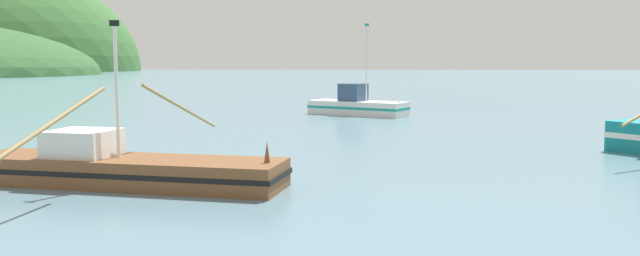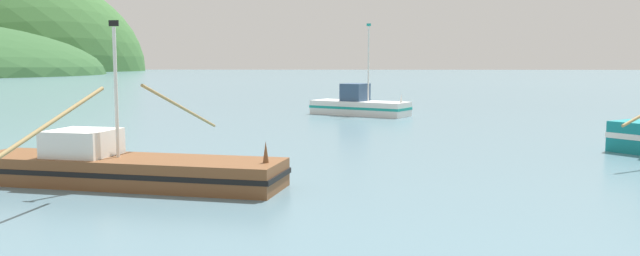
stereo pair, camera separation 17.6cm
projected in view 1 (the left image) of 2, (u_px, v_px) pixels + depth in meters
fishing_boat_white at (357, 105)px, 49.05m from camera, size 8.04×6.10×7.07m
fishing_boat_brown at (122, 168)px, 21.38m from camera, size 11.28×15.29×5.58m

